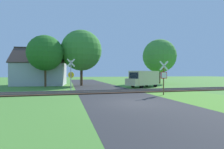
% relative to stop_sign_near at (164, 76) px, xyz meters
% --- Properties ---
extents(ground_plane, '(160.00, 160.00, 0.00)m').
position_rel_stop_sign_near_xyz_m(ground_plane, '(-4.17, -3.28, -1.71)').
color(ground_plane, '#4C8433').
extents(road_asphalt, '(6.48, 80.00, 0.01)m').
position_rel_stop_sign_near_xyz_m(road_asphalt, '(-4.17, -1.28, -1.71)').
color(road_asphalt, '#2D2D30').
rests_on(road_asphalt, ground).
extents(rail_track, '(60.00, 2.60, 0.22)m').
position_rel_stop_sign_near_xyz_m(rail_track, '(-4.17, 3.26, -1.65)').
color(rail_track, '#422D1E').
rests_on(rail_track, ground).
extents(stop_sign_near, '(0.88, 0.15, 3.05)m').
position_rel_stop_sign_near_xyz_m(stop_sign_near, '(0.00, 0.00, 0.00)').
color(stop_sign_near, brown).
rests_on(stop_sign_near, ground).
extents(crossing_sign_far, '(0.85, 0.28, 3.48)m').
position_rel_stop_sign_near_xyz_m(crossing_sign_far, '(-7.96, 4.98, 0.23)').
color(crossing_sign_far, '#9E9EA5').
rests_on(crossing_sign_far, ground).
extents(house, '(8.48, 6.63, 6.14)m').
position_rel_stop_sign_near_xyz_m(house, '(-12.50, 16.23, 0.28)').
color(house, '#B7B7BC').
rests_on(house, ground).
extents(tree_far, '(6.21, 6.21, 8.27)m').
position_rel_stop_sign_near_xyz_m(tree_far, '(8.39, 15.53, 3.44)').
color(tree_far, '#513823').
rests_on(tree_far, ground).
extents(tree_center, '(6.30, 6.30, 8.62)m').
position_rel_stop_sign_near_xyz_m(tree_center, '(-6.19, 13.57, 3.76)').
color(tree_center, '#513823').
rests_on(tree_center, ground).
extents(tree_left, '(4.99, 4.99, 7.29)m').
position_rel_stop_sign_near_xyz_m(tree_left, '(-11.34, 12.30, 3.08)').
color(tree_left, '#513823').
rests_on(tree_left, ground).
extents(mail_truck, '(5.22, 3.74, 2.24)m').
position_rel_stop_sign_near_xyz_m(mail_truck, '(1.78, 8.15, -0.47)').
color(mail_truck, beige).
rests_on(mail_truck, ground).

